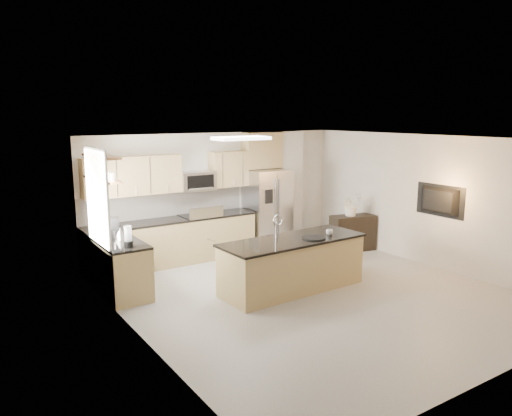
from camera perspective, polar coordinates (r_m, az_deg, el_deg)
floor at (r=8.59m, az=6.40°, el=-9.76°), size 6.50×6.50×0.00m
ceiling at (r=8.06m, az=6.79°, el=7.82°), size 6.00×6.50×0.02m
wall_back at (r=10.88m, az=-4.44°, el=1.73°), size 6.00×0.02×2.60m
wall_front at (r=6.18m, az=26.36°, el=-6.39°), size 6.00×0.02×2.60m
wall_left at (r=6.76m, az=-13.42°, el=-4.15°), size 0.02×6.50×2.60m
wall_right at (r=10.38m, az=19.41°, el=0.70°), size 0.02×6.50×2.60m
back_counter at (r=10.24m, az=-9.52°, el=-3.70°), size 3.55×0.66×1.44m
left_counter at (r=8.77m, az=-15.35°, el=-6.48°), size 0.66×1.50×0.92m
range at (r=10.48m, az=-6.37°, el=-3.27°), size 0.76×0.64×1.14m
upper_cabinets at (r=10.10m, az=-10.52°, el=3.88°), size 3.50×0.33×0.75m
microwave at (r=10.38m, az=-6.82°, el=3.08°), size 0.76×0.40×0.40m
refrigerator at (r=11.18m, az=1.29°, el=-0.13°), size 0.92×0.78×1.78m
partition_column at (r=11.74m, az=3.73°, el=2.40°), size 0.60×0.30×2.60m
window at (r=8.42m, az=-17.70°, el=1.00°), size 0.04×1.15×1.65m
shelf_lower at (r=8.51m, az=-17.18°, el=3.17°), size 0.30×1.20×0.04m
shelf_upper at (r=8.47m, az=-17.32°, el=5.65°), size 0.30×1.20×0.04m
ceiling_fixture at (r=9.13m, az=-1.71°, el=7.97°), size 1.00×0.50×0.06m
island at (r=8.65m, az=4.17°, el=-6.41°), size 2.63×1.02×1.32m
credenza at (r=11.28m, az=10.99°, el=-2.81°), size 1.05×0.62×0.79m
cup at (r=8.88m, az=8.40°, el=-2.74°), size 0.15×0.15×0.10m
platter at (r=8.60m, az=6.63°, el=-3.40°), size 0.48×0.48×0.02m
blender at (r=8.13m, az=-14.40°, el=-3.35°), size 0.15×0.15×0.35m
kettle at (r=8.68m, az=-15.30°, el=-2.77°), size 0.20×0.20×0.25m
coffee_maker at (r=8.74m, az=-15.99°, el=-2.28°), size 0.26×0.28×0.36m
bowl at (r=8.61m, az=-17.63°, el=6.12°), size 0.44×0.44×0.09m
flower_vase at (r=11.09m, az=10.85°, el=1.07°), size 0.73×0.65×0.77m
television at (r=10.19m, az=20.01°, el=0.77°), size 0.14×1.08×0.62m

